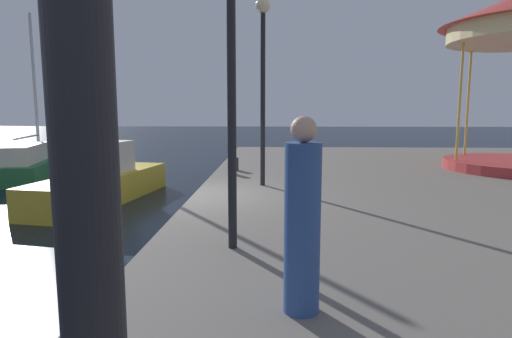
% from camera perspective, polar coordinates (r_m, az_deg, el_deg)
% --- Properties ---
extents(ground_plane, '(120.00, 120.00, 0.00)m').
position_cam_1_polar(ground_plane, '(10.02, -8.25, -7.83)').
color(ground_plane, black).
extents(sailboat_yellow, '(2.49, 5.72, 5.72)m').
position_cam_1_polar(sailboat_yellow, '(13.41, -19.96, -1.34)').
color(sailboat_yellow, gold).
rests_on(sailboat_yellow, ground).
extents(sailboat_green, '(3.61, 7.05, 6.74)m').
position_cam_1_polar(sailboat_green, '(19.72, -27.90, 0.68)').
color(sailboat_green, '#236638').
rests_on(sailboat_green, ground).
extents(lamp_post_mid_promenade, '(0.36, 0.36, 4.70)m').
position_cam_1_polar(lamp_post_mid_promenade, '(5.91, -3.35, 20.33)').
color(lamp_post_mid_promenade, black).
rests_on(lamp_post_mid_promenade, quay_dock).
extents(lamp_post_far_end, '(0.36, 0.36, 4.56)m').
position_cam_1_polar(lamp_post_far_end, '(10.79, 0.92, 14.24)').
color(lamp_post_far_end, black).
rests_on(lamp_post_far_end, quay_dock).
extents(bollard_south, '(0.24, 0.24, 0.40)m').
position_cam_1_polar(bollard_south, '(13.61, -2.84, 0.70)').
color(bollard_south, '#2D2D33').
rests_on(bollard_south, quay_dock).
extents(bollard_north, '(0.24, 0.24, 0.40)m').
position_cam_1_polar(bollard_north, '(12.77, -3.25, 0.22)').
color(bollard_north, '#2D2D33').
rests_on(bollard_north, quay_dock).
extents(person_mid_promenade, '(0.34, 0.34, 1.85)m').
position_cam_1_polar(person_mid_promenade, '(4.02, 6.18, -7.06)').
color(person_mid_promenade, '#2D4C8C').
rests_on(person_mid_promenade, quay_dock).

